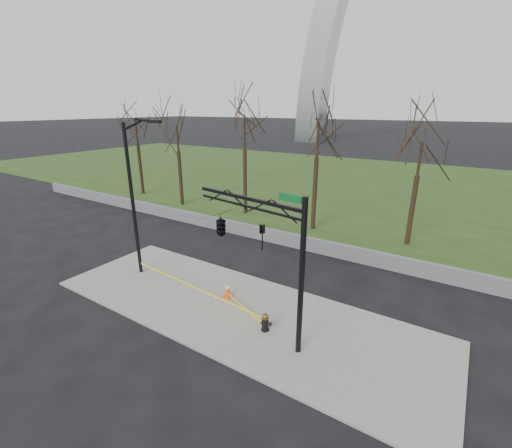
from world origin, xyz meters
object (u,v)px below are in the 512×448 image
Objects in this scene: traffic_cone at (228,290)px; street_light at (135,190)px; fire_hydrant at (265,322)px; traffic_signal_mast at (234,229)px.

street_light is at bearing -175.30° from traffic_cone.
street_light reaches higher than traffic_cone.
fire_hydrant is 3.09m from traffic_cone.
traffic_signal_mast is (-1.54, 0.10, 3.68)m from fire_hydrant.
traffic_cone is 0.09× the size of street_light.
street_light reaches higher than traffic_signal_mast.
traffic_signal_mast is at bearing 163.40° from fire_hydrant.
traffic_signal_mast is (1.30, -1.13, 3.67)m from traffic_cone.
fire_hydrant is 9.28m from street_light.
street_light is (-8.23, 0.79, 4.23)m from fire_hydrant.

